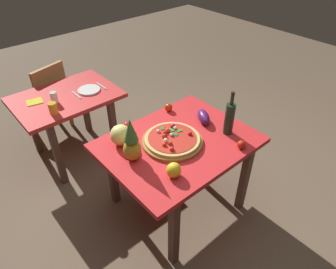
% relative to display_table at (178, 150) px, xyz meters
% --- Properties ---
extents(ground_plane, '(10.00, 10.00, 0.00)m').
position_rel_display_table_xyz_m(ground_plane, '(0.00, 0.00, -0.64)').
color(ground_plane, brown).
extents(display_table, '(1.17, 0.90, 0.73)m').
position_rel_display_table_xyz_m(display_table, '(0.00, 0.00, 0.00)').
color(display_table, brown).
rests_on(display_table, ground_plane).
extents(background_table, '(0.98, 0.72, 0.73)m').
position_rel_display_table_xyz_m(background_table, '(-0.35, 1.24, -0.03)').
color(background_table, brown).
rests_on(background_table, ground_plane).
extents(dining_chair, '(0.49, 0.49, 0.85)m').
position_rel_display_table_xyz_m(dining_chair, '(-0.33, 1.83, -0.16)').
color(dining_chair, olive).
rests_on(dining_chair, ground_plane).
extents(pizza_board, '(0.47, 0.47, 0.02)m').
position_rel_display_table_xyz_m(pizza_board, '(-0.05, 0.02, 0.10)').
color(pizza_board, olive).
rests_on(pizza_board, display_table).
extents(pizza, '(0.43, 0.43, 0.06)m').
position_rel_display_table_xyz_m(pizza, '(-0.05, 0.02, 0.13)').
color(pizza, '#D9B362').
rests_on(pizza, pizza_board).
extents(wine_bottle, '(0.08, 0.08, 0.37)m').
position_rel_display_table_xyz_m(wine_bottle, '(0.38, -0.18, 0.23)').
color(wine_bottle, '#1C3121').
rests_on(wine_bottle, display_table).
extents(pineapple_left, '(0.13, 0.13, 0.35)m').
position_rel_display_table_xyz_m(pineapple_left, '(-0.39, 0.07, 0.24)').
color(pineapple_left, gold).
rests_on(pineapple_left, display_table).
extents(melon, '(0.16, 0.16, 0.16)m').
position_rel_display_table_xyz_m(melon, '(-0.35, 0.27, 0.17)').
color(melon, '#EEDA74').
rests_on(melon, display_table).
extents(bell_pepper, '(0.10, 0.10, 0.11)m').
position_rel_display_table_xyz_m(bell_pepper, '(-0.28, -0.26, 0.14)').
color(bell_pepper, yellow).
rests_on(bell_pepper, display_table).
extents(eggplant, '(0.18, 0.22, 0.09)m').
position_rel_display_table_xyz_m(eggplant, '(0.35, 0.06, 0.14)').
color(eggplant, '#501857').
rests_on(eggplant, display_table).
extents(tomato_at_corner, '(0.07, 0.07, 0.07)m').
position_rel_display_table_xyz_m(tomato_at_corner, '(-0.21, 0.39, 0.13)').
color(tomato_at_corner, red).
rests_on(tomato_at_corner, display_table).
extents(tomato_beside_pepper, '(0.07, 0.07, 0.07)m').
position_rel_display_table_xyz_m(tomato_beside_pepper, '(0.23, 0.38, 0.12)').
color(tomato_beside_pepper, red).
rests_on(tomato_beside_pepper, display_table).
extents(tomato_near_board, '(0.07, 0.07, 0.07)m').
position_rel_display_table_xyz_m(tomato_near_board, '(0.30, -0.37, 0.12)').
color(tomato_near_board, red).
rests_on(tomato_near_board, display_table).
extents(drinking_glass_juice, '(0.07, 0.07, 0.10)m').
position_rel_display_table_xyz_m(drinking_glass_juice, '(-0.56, 1.02, 0.14)').
color(drinking_glass_juice, gold).
rests_on(drinking_glass_juice, background_table).
extents(drinking_glass_water, '(0.06, 0.06, 0.11)m').
position_rel_display_table_xyz_m(drinking_glass_water, '(-0.48, 1.19, 0.14)').
color(drinking_glass_water, silver).
rests_on(drinking_glass_water, background_table).
extents(dinner_plate, '(0.22, 0.22, 0.02)m').
position_rel_display_table_xyz_m(dinner_plate, '(-0.12, 1.18, 0.10)').
color(dinner_plate, white).
rests_on(dinner_plate, background_table).
extents(fork_utensil, '(0.02, 0.18, 0.01)m').
position_rel_display_table_xyz_m(fork_utensil, '(-0.26, 1.18, 0.09)').
color(fork_utensil, silver).
rests_on(fork_utensil, background_table).
extents(knife_utensil, '(0.02, 0.18, 0.01)m').
position_rel_display_table_xyz_m(knife_utensil, '(0.02, 1.18, 0.09)').
color(knife_utensil, silver).
rests_on(knife_utensil, background_table).
extents(napkin_folded, '(0.16, 0.15, 0.01)m').
position_rel_display_table_xyz_m(napkin_folded, '(-0.62, 1.32, 0.09)').
color(napkin_folded, yellow).
rests_on(napkin_folded, background_table).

